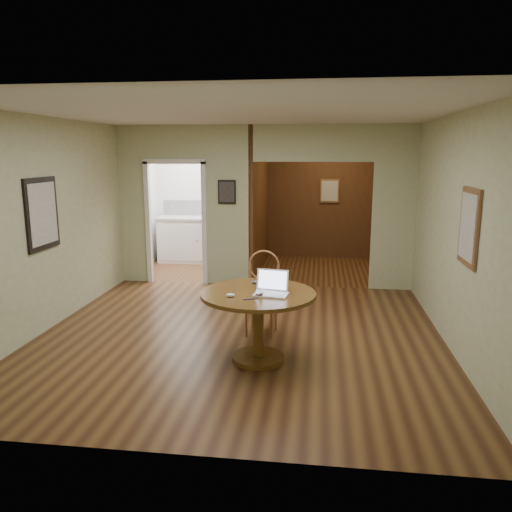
# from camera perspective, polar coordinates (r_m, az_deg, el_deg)

# --- Properties ---
(floor) EXTENTS (5.00, 5.00, 0.00)m
(floor) POSITION_cam_1_polar(r_m,az_deg,el_deg) (6.29, -1.94, -9.21)
(floor) COLOR #3F2212
(floor) RESTS_ON ground
(room_shell) EXTENTS (5.20, 7.50, 5.00)m
(room_shell) POSITION_cam_1_polar(r_m,az_deg,el_deg) (9.06, -1.77, 5.64)
(room_shell) COLOR silver
(room_shell) RESTS_ON ground
(dining_table) EXTENTS (1.24, 1.24, 0.78)m
(dining_table) POSITION_cam_1_polar(r_m,az_deg,el_deg) (5.43, 0.24, -6.19)
(dining_table) COLOR brown
(dining_table) RESTS_ON ground
(chair) EXTENTS (0.48, 0.48, 1.04)m
(chair) POSITION_cam_1_polar(r_m,az_deg,el_deg) (6.28, 0.74, -3.64)
(chair) COLOR #9E6238
(chair) RESTS_ON ground
(open_laptop) EXTENTS (0.38, 0.35, 0.24)m
(open_laptop) POSITION_cam_1_polar(r_m,az_deg,el_deg) (5.30, 1.81, -3.63)
(open_laptop) COLOR white
(open_laptop) RESTS_ON dining_table
(closed_laptop) EXTENTS (0.31, 0.20, 0.02)m
(closed_laptop) POSITION_cam_1_polar(r_m,az_deg,el_deg) (5.68, 1.04, -3.12)
(closed_laptop) COLOR #AEAEB3
(closed_laptop) RESTS_ON dining_table
(mouse) EXTENTS (0.10, 0.07, 0.04)m
(mouse) POSITION_cam_1_polar(r_m,az_deg,el_deg) (5.19, -2.93, -4.49)
(mouse) COLOR white
(mouse) RESTS_ON dining_table
(wine_glass) EXTENTS (0.08, 0.08, 0.09)m
(wine_glass) POSITION_cam_1_polar(r_m,az_deg,el_deg) (5.19, 0.38, -4.16)
(wine_glass) COLOR white
(wine_glass) RESTS_ON dining_table
(pen) EXTENTS (0.14, 0.07, 0.01)m
(pen) POSITION_cam_1_polar(r_m,az_deg,el_deg) (5.10, -0.65, -4.96)
(pen) COLOR #0B0D52
(pen) RESTS_ON dining_table
(kitchen_cabinet) EXTENTS (2.06, 0.60, 0.94)m
(kitchen_cabinet) POSITION_cam_1_polar(r_m,az_deg,el_deg) (10.41, -5.58, 1.86)
(kitchen_cabinet) COLOR white
(kitchen_cabinet) RESTS_ON ground
(grocery_bag) EXTENTS (0.36, 0.33, 0.29)m
(grocery_bag) POSITION_cam_1_polar(r_m,az_deg,el_deg) (10.24, -3.42, 5.19)
(grocery_bag) COLOR beige
(grocery_bag) RESTS_ON kitchen_cabinet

